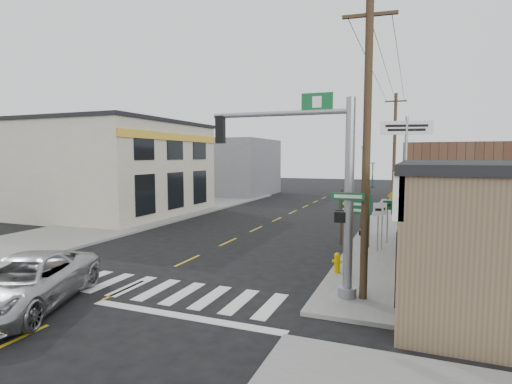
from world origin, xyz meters
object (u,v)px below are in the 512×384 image
at_px(utility_pole_near, 367,147).
at_px(lamp_post, 364,183).
at_px(suv, 23,283).
at_px(bare_tree, 420,180).
at_px(utility_pole_far, 394,153).
at_px(traffic_signal_pole, 325,176).
at_px(dance_center_sign, 406,143).
at_px(guide_sign, 355,210).
at_px(fire_hydrant, 337,262).

bearing_deg(utility_pole_near, lamp_post, 91.60).
distance_m(suv, utility_pole_near, 10.73).
height_order(bare_tree, utility_pole_near, utility_pole_near).
height_order(bare_tree, utility_pole_far, utility_pole_far).
height_order(traffic_signal_pole, dance_center_sign, dance_center_sign).
bearing_deg(bare_tree, traffic_signal_pole, -118.13).
height_order(traffic_signal_pole, lamp_post, traffic_signal_pole).
height_order(dance_center_sign, bare_tree, dance_center_sign).
bearing_deg(bare_tree, utility_pole_far, 96.50).
xyz_separation_m(dance_center_sign, bare_tree, (0.72, -10.34, -1.82)).
distance_m(guide_sign, fire_hydrant, 4.87).
distance_m(guide_sign, bare_tree, 3.72).
xyz_separation_m(suv, guide_sign, (7.93, 11.14, 1.14)).
bearing_deg(dance_center_sign, traffic_signal_pole, -109.97).
bearing_deg(traffic_signal_pole, utility_pole_near, 0.39).
xyz_separation_m(lamp_post, utility_pole_far, (1.14, 8.94, 1.68)).
bearing_deg(fire_hydrant, utility_pole_near, -63.36).
bearing_deg(utility_pole_far, guide_sign, -100.85).
xyz_separation_m(suv, fire_hydrant, (7.93, 6.46, -0.22)).
height_order(suv, guide_sign, guide_sign).
distance_m(fire_hydrant, utility_pole_far, 17.07).
bearing_deg(dance_center_sign, guide_sign, -116.11).
distance_m(fire_hydrant, bare_tree, 4.88).
bearing_deg(utility_pole_near, bare_tree, 68.13).
bearing_deg(bare_tree, guide_sign, 145.15).
distance_m(suv, lamp_post, 16.30).
bearing_deg(fire_hydrant, suv, -140.81).
bearing_deg(fire_hydrant, utility_pole_far, 85.84).
bearing_deg(lamp_post, utility_pole_near, -81.17).
distance_m(suv, guide_sign, 13.72).
relative_size(traffic_signal_pole, bare_tree, 1.46).
height_order(lamp_post, utility_pole_far, utility_pole_far).
bearing_deg(traffic_signal_pole, utility_pole_far, 84.64).
relative_size(dance_center_sign, utility_pole_far, 0.77).
height_order(fire_hydrant, bare_tree, bare_tree).
distance_m(lamp_post, dance_center_sign, 6.29).
height_order(suv, bare_tree, bare_tree).
relative_size(fire_hydrant, utility_pole_far, 0.09).
relative_size(traffic_signal_pole, utility_pole_near, 0.70).
distance_m(traffic_signal_pole, dance_center_sign, 15.73).
bearing_deg(fire_hydrant, dance_center_sign, 81.12).
xyz_separation_m(fire_hydrant, utility_pole_far, (1.20, 16.51, 4.14)).
relative_size(fire_hydrant, dance_center_sign, 0.11).
xyz_separation_m(utility_pole_near, utility_pole_far, (0.00, 18.91, -0.00)).
bearing_deg(lamp_post, guide_sign, -88.89).
relative_size(suv, utility_pole_far, 0.62).
bearing_deg(guide_sign, dance_center_sign, 82.02).
bearing_deg(utility_pole_near, fire_hydrant, 111.72).
distance_m(suv, dance_center_sign, 22.41).
bearing_deg(lamp_post, fire_hydrant, -88.15).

